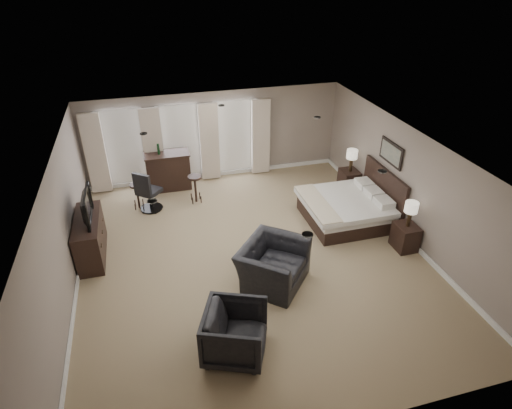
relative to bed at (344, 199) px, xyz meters
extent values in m
cube|color=#887556|center=(-2.58, -0.84, -0.65)|extent=(7.60, 8.60, 0.04)
cube|color=silver|center=(-2.58, -0.84, 1.95)|extent=(7.60, 8.60, 0.04)
cube|color=gray|center=(-2.58, 3.41, 0.65)|extent=(7.50, 0.04, 2.60)
cube|color=gray|center=(-2.58, -5.09, 0.65)|extent=(7.50, 0.04, 2.60)
cube|color=gray|center=(-6.33, -0.84, 0.65)|extent=(0.04, 8.50, 2.60)
cube|color=gray|center=(1.17, -0.84, 0.65)|extent=(0.04, 8.50, 2.60)
cube|color=silver|center=(-5.18, 3.35, 0.60)|extent=(1.15, 0.04, 2.05)
cube|color=silver|center=(-3.58, 3.35, 0.60)|extent=(1.15, 0.04, 2.05)
cube|color=silver|center=(-1.98, 3.35, 0.60)|extent=(1.15, 0.04, 2.05)
cube|color=#C1B2A0|center=(-5.93, 3.23, 0.53)|extent=(0.55, 0.12, 2.30)
cube|color=#C1B2A0|center=(-4.38, 3.23, 0.53)|extent=(0.55, 0.12, 2.30)
cube|color=#C1B2A0|center=(-2.78, 3.23, 0.53)|extent=(0.55, 0.12, 2.30)
cube|color=#C1B2A0|center=(-1.23, 3.23, 0.53)|extent=(0.55, 0.12, 2.30)
cube|color=silver|center=(0.00, 0.00, 0.00)|extent=(2.04, 1.95, 1.30)
cube|color=black|center=(0.89, -1.45, -0.34)|extent=(0.46, 0.56, 0.61)
cube|color=black|center=(0.89, 1.45, -0.34)|extent=(0.47, 0.57, 0.63)
cube|color=beige|center=(0.89, -1.45, 0.27)|extent=(0.29, 0.29, 0.61)
cube|color=beige|center=(0.89, 1.45, 0.30)|extent=(0.31, 0.31, 0.64)
cube|color=slate|center=(1.12, 0.00, 1.10)|extent=(0.04, 0.96, 0.56)
cube|color=black|center=(-6.03, 0.16, -0.17)|extent=(0.53, 1.64, 0.96)
imported|color=black|center=(-6.03, 0.16, 0.38)|extent=(0.64, 1.10, 0.14)
imported|color=black|center=(-2.39, -1.77, -0.05)|extent=(1.56, 1.61, 1.19)
imported|color=black|center=(-3.54, -3.37, -0.14)|extent=(1.24, 1.27, 1.02)
cube|color=black|center=(-4.05, 2.98, -0.10)|extent=(1.26, 0.65, 1.10)
cube|color=black|center=(-4.96, 2.05, -0.30)|extent=(0.38, 0.38, 0.71)
cube|color=black|center=(-3.43, 1.97, -0.26)|extent=(0.42, 0.42, 0.78)
cube|color=black|center=(-4.64, 1.88, -0.07)|extent=(0.82, 0.82, 1.15)
camera|label=1|loc=(-4.54, -8.32, 5.26)|focal=30.00mm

